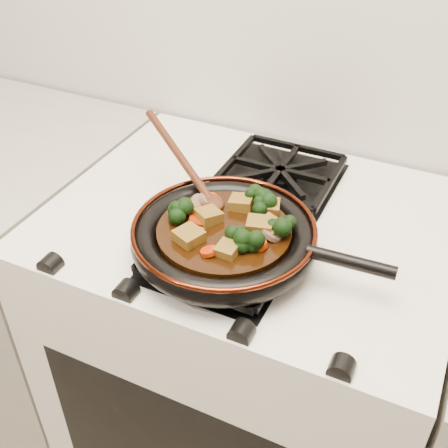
% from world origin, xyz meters
% --- Properties ---
extents(stove, '(0.76, 0.60, 0.90)m').
position_xyz_m(stove, '(0.00, 1.69, 0.45)').
color(stove, white).
rests_on(stove, ground).
extents(burner_grate_front, '(0.23, 0.23, 0.03)m').
position_xyz_m(burner_grate_front, '(0.00, 1.55, 0.91)').
color(burner_grate_front, black).
rests_on(burner_grate_front, stove).
extents(burner_grate_back, '(0.23, 0.23, 0.03)m').
position_xyz_m(burner_grate_back, '(0.00, 1.83, 0.91)').
color(burner_grate_back, black).
rests_on(burner_grate_back, stove).
extents(skillet, '(0.44, 0.31, 0.05)m').
position_xyz_m(skillet, '(0.00, 1.56, 0.94)').
color(skillet, black).
rests_on(skillet, burner_grate_front).
extents(braising_sauce, '(0.22, 0.22, 0.02)m').
position_xyz_m(braising_sauce, '(0.00, 1.56, 0.95)').
color(braising_sauce, black).
rests_on(braising_sauce, skillet).
extents(tofu_cube_0, '(0.05, 0.05, 0.02)m').
position_xyz_m(tofu_cube_0, '(-0.04, 1.51, 0.97)').
color(tofu_cube_0, brown).
rests_on(tofu_cube_0, braising_sauce).
extents(tofu_cube_1, '(0.04, 0.04, 0.02)m').
position_xyz_m(tofu_cube_1, '(-0.04, 1.51, 0.97)').
color(tofu_cube_1, brown).
rests_on(tofu_cube_1, braising_sauce).
extents(tofu_cube_2, '(0.05, 0.05, 0.03)m').
position_xyz_m(tofu_cube_2, '(0.07, 1.59, 0.97)').
color(tofu_cube_2, brown).
rests_on(tofu_cube_2, braising_sauce).
extents(tofu_cube_3, '(0.04, 0.04, 0.02)m').
position_xyz_m(tofu_cube_3, '(0.03, 1.51, 0.97)').
color(tofu_cube_3, brown).
rests_on(tofu_cube_3, braising_sauce).
extents(tofu_cube_4, '(0.05, 0.05, 0.02)m').
position_xyz_m(tofu_cube_4, '(0.05, 1.64, 0.97)').
color(tofu_cube_4, brown).
rests_on(tofu_cube_4, braising_sauce).
extents(tofu_cube_5, '(0.05, 0.05, 0.02)m').
position_xyz_m(tofu_cube_5, '(0.05, 1.58, 0.97)').
color(tofu_cube_5, brown).
rests_on(tofu_cube_5, braising_sauce).
extents(tofu_cube_6, '(0.05, 0.04, 0.03)m').
position_xyz_m(tofu_cube_6, '(0.00, 1.63, 0.97)').
color(tofu_cube_6, brown).
rests_on(tofu_cube_6, braising_sauce).
extents(tofu_cube_7, '(0.05, 0.06, 0.03)m').
position_xyz_m(tofu_cube_7, '(-0.03, 1.57, 0.97)').
color(tofu_cube_7, brown).
rests_on(tofu_cube_7, braising_sauce).
extents(broccoli_floret_0, '(0.07, 0.07, 0.06)m').
position_xyz_m(broccoli_floret_0, '(0.04, 1.54, 0.97)').
color(broccoli_floret_0, black).
rests_on(broccoli_floret_0, braising_sauce).
extents(broccoli_floret_1, '(0.09, 0.08, 0.07)m').
position_xyz_m(broccoli_floret_1, '(-0.08, 1.55, 0.97)').
color(broccoli_floret_1, black).
rests_on(broccoli_floret_1, braising_sauce).
extents(broccoli_floret_2, '(0.08, 0.07, 0.07)m').
position_xyz_m(broccoli_floret_2, '(0.04, 1.64, 0.97)').
color(broccoli_floret_2, black).
rests_on(broccoli_floret_2, braising_sauce).
extents(broccoli_floret_3, '(0.07, 0.06, 0.06)m').
position_xyz_m(broccoli_floret_3, '(0.06, 1.53, 0.97)').
color(broccoli_floret_3, black).
rests_on(broccoli_floret_3, braising_sauce).
extents(broccoli_floret_4, '(0.07, 0.07, 0.07)m').
position_xyz_m(broccoli_floret_4, '(0.09, 1.59, 0.97)').
color(broccoli_floret_4, black).
rests_on(broccoli_floret_4, braising_sauce).
extents(broccoli_floret_5, '(0.08, 0.08, 0.06)m').
position_xyz_m(broccoli_floret_5, '(0.02, 1.65, 0.97)').
color(broccoli_floret_5, black).
rests_on(broccoli_floret_5, braising_sauce).
extents(carrot_coin_0, '(0.03, 0.03, 0.02)m').
position_xyz_m(carrot_coin_0, '(0.07, 1.54, 0.96)').
color(carrot_coin_0, '#A22604').
rests_on(carrot_coin_0, braising_sauce).
extents(carrot_coin_1, '(0.03, 0.03, 0.02)m').
position_xyz_m(carrot_coin_1, '(-0.05, 1.56, 0.96)').
color(carrot_coin_1, '#A22604').
rests_on(carrot_coin_1, braising_sauce).
extents(carrot_coin_2, '(0.03, 0.03, 0.01)m').
position_xyz_m(carrot_coin_2, '(-0.06, 1.58, 0.96)').
color(carrot_coin_2, '#A22604').
rests_on(carrot_coin_2, braising_sauce).
extents(carrot_coin_3, '(0.03, 0.03, 0.02)m').
position_xyz_m(carrot_coin_3, '(0.01, 1.49, 0.96)').
color(carrot_coin_3, '#A22604').
rests_on(carrot_coin_3, braising_sauce).
extents(carrot_coin_4, '(0.03, 0.03, 0.01)m').
position_xyz_m(carrot_coin_4, '(-0.04, 1.57, 0.96)').
color(carrot_coin_4, '#A22604').
rests_on(carrot_coin_4, braising_sauce).
extents(carrot_coin_5, '(0.03, 0.03, 0.02)m').
position_xyz_m(carrot_coin_5, '(-0.05, 1.62, 0.96)').
color(carrot_coin_5, '#A22604').
rests_on(carrot_coin_5, braising_sauce).
extents(mushroom_slice_0, '(0.04, 0.04, 0.02)m').
position_xyz_m(mushroom_slice_0, '(-0.07, 1.60, 0.97)').
color(mushroom_slice_0, brown).
rests_on(mushroom_slice_0, braising_sauce).
extents(mushroom_slice_1, '(0.04, 0.04, 0.02)m').
position_xyz_m(mushroom_slice_1, '(-0.06, 1.61, 0.97)').
color(mushroom_slice_1, brown).
rests_on(mushroom_slice_1, braising_sauce).
extents(mushroom_slice_2, '(0.05, 0.05, 0.02)m').
position_xyz_m(mushroom_slice_2, '(0.08, 1.57, 0.97)').
color(mushroom_slice_2, brown).
rests_on(mushroom_slice_2, braising_sauce).
extents(wooden_spoon, '(0.14, 0.11, 0.25)m').
position_xyz_m(wooden_spoon, '(-0.11, 1.65, 0.99)').
color(wooden_spoon, '#401C0D').
rests_on(wooden_spoon, braising_sauce).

